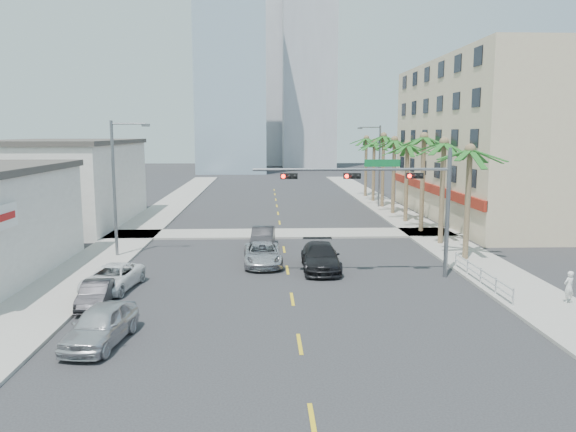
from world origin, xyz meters
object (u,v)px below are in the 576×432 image
(car_parked_far, at_px, (112,278))
(car_lane_center, at_px, (263,254))
(traffic_signal_mast, at_px, (392,190))
(car_lane_left, at_px, (263,237))
(pedestrian, at_px, (569,287))
(car_parked_mid, at_px, (96,294))
(car_lane_right, at_px, (320,257))
(car_parked_near, at_px, (101,325))

(car_parked_far, height_order, car_lane_center, car_lane_center)
(traffic_signal_mast, bearing_deg, car_parked_far, -172.83)
(car_lane_left, xyz_separation_m, pedestrian, (14.65, -14.49, 0.20))
(car_lane_center, distance_m, pedestrian, 17.20)
(car_parked_far, bearing_deg, car_parked_mid, -82.21)
(car_lane_center, bearing_deg, car_parked_mid, -136.28)
(car_parked_mid, height_order, car_lane_center, car_lane_center)
(pedestrian, bearing_deg, traffic_signal_mast, -56.94)
(car_parked_far, height_order, car_lane_right, car_lane_right)
(car_parked_near, relative_size, car_parked_mid, 1.22)
(car_parked_far, relative_size, pedestrian, 3.03)
(traffic_signal_mast, height_order, car_parked_far, traffic_signal_mast)
(car_parked_far, distance_m, car_lane_right, 12.07)
(car_parked_mid, bearing_deg, traffic_signal_mast, 12.59)
(car_parked_near, bearing_deg, car_parked_far, 109.67)
(car_parked_far, relative_size, car_lane_center, 0.95)
(car_parked_mid, bearing_deg, car_lane_center, 41.22)
(traffic_signal_mast, distance_m, car_lane_center, 9.16)
(traffic_signal_mast, bearing_deg, car_lane_right, 151.64)
(traffic_signal_mast, distance_m, car_lane_left, 12.30)
(car_parked_far, distance_m, car_lane_center, 9.54)
(car_lane_right, bearing_deg, car_lane_center, 159.37)
(car_parked_near, bearing_deg, car_lane_center, 72.07)
(pedestrian, bearing_deg, car_lane_center, -51.40)
(traffic_signal_mast, xyz_separation_m, car_lane_right, (-3.78, 2.04, -4.27))
(traffic_signal_mast, height_order, car_lane_center, traffic_signal_mast)
(car_lane_center, relative_size, pedestrian, 3.20)
(car_parked_near, distance_m, car_lane_left, 19.55)
(car_parked_mid, distance_m, car_lane_right, 13.28)
(car_parked_mid, height_order, car_lane_right, car_lane_right)
(car_lane_center, bearing_deg, pedestrian, -33.90)
(traffic_signal_mast, distance_m, car_parked_near, 17.17)
(car_parked_mid, relative_size, car_lane_center, 0.74)
(car_lane_left, height_order, pedestrian, pedestrian)
(car_parked_near, xyz_separation_m, car_lane_right, (9.80, 11.63, 0.02))
(car_parked_mid, xyz_separation_m, car_lane_center, (7.90, 8.20, 0.09))
(traffic_signal_mast, xyz_separation_m, car_lane_center, (-7.28, 3.43, -4.37))
(car_parked_mid, bearing_deg, car_parked_far, 85.17)
(car_parked_near, bearing_deg, car_parked_mid, 116.25)
(car_parked_near, relative_size, pedestrian, 2.87)
(car_parked_far, bearing_deg, car_lane_right, 26.92)
(car_lane_left, bearing_deg, car_parked_near, -104.92)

